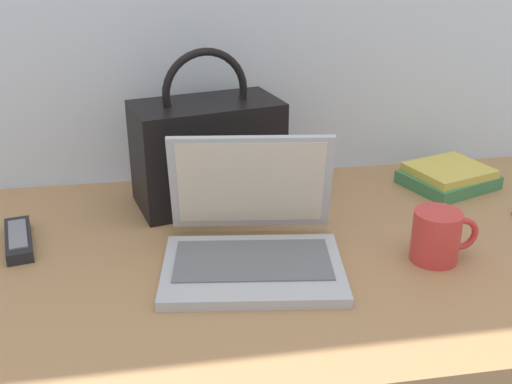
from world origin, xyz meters
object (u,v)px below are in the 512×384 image
remote_control_near (19,239)px  book_stack (448,177)px  coffee_mug (438,235)px  laptop (252,238)px  handbag (207,150)px

remote_control_near → book_stack: book_stack is taller
coffee_mug → laptop: bearing=171.4°
laptop → handbag: size_ratio=1.03×
handbag → book_stack: 0.56m
remote_control_near → handbag: 0.41m
coffee_mug → remote_control_near: (-0.75, 0.18, -0.04)m
remote_control_near → book_stack: (0.92, 0.13, 0.01)m
laptop → handbag: bearing=100.5°
laptop → remote_control_near: bearing=162.7°
coffee_mug → book_stack: 0.36m
remote_control_near → handbag: size_ratio=0.50×
handbag → remote_control_near: bearing=-159.3°
laptop → handbag: (-0.05, 0.27, 0.07)m
book_stack → remote_control_near: bearing=-172.0°
laptop → handbag: handbag is taller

